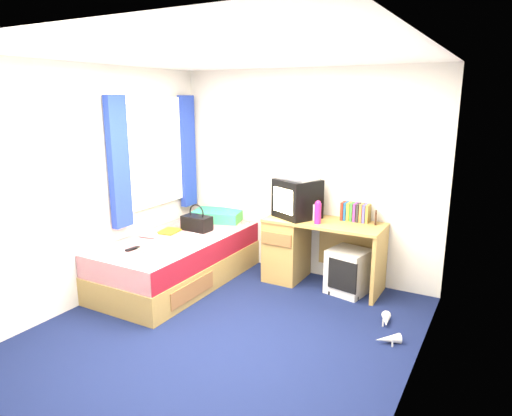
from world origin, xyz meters
The scene contains 20 objects.
ground centered at (0.00, 0.00, 0.00)m, with size 3.40×3.40×0.00m, color #0C1438.
room_shell centered at (0.00, 0.00, 1.45)m, with size 3.40×3.40×3.40m.
bed centered at (-1.10, 0.70, 0.27)m, with size 1.01×2.00×0.54m.
pillow centered at (-1.10, 1.51, 0.61)m, with size 0.60×0.38×0.13m, color teal.
desk centered at (0.10, 1.44, 0.41)m, with size 1.30×0.55×0.75m.
storage_cube centered at (0.69, 1.37, 0.24)m, with size 0.39×0.39×0.48m, color silver.
crt_tv centered at (0.04, 1.44, 0.97)m, with size 0.57×0.55×0.43m.
vcr centered at (0.04, 1.44, 1.22)m, with size 0.40×0.29×0.08m, color silver.
book_row centered at (0.67, 1.60, 0.85)m, with size 0.31×0.13×0.20m.
picture_frame centered at (0.89, 1.59, 0.82)m, with size 0.02×0.12×0.14m, color #311B10.
pink_water_bottle centered at (0.35, 1.29, 0.86)m, with size 0.07×0.07×0.23m, color #D01D78.
aerosol_can centered at (0.25, 1.41, 0.84)m, with size 0.05×0.05×0.18m, color silver.
handbag centered at (-1.07, 1.03, 0.63)m, with size 0.35×0.21×0.32m.
towel centered at (-0.80, 0.55, 0.58)m, with size 0.27×0.22×0.09m, color silver.
magazine centered at (-1.31, 0.82, 0.55)m, with size 0.21×0.28×0.01m, color yellow.
water_bottle centered at (-1.35, 0.51, 0.58)m, with size 0.07×0.07×0.20m, color white.
colour_swatch_fan centered at (-1.08, 0.14, 0.55)m, with size 0.22×0.06×0.01m, color gold.
remote_control centered at (-1.22, 0.12, 0.55)m, with size 0.05×0.16×0.02m, color black.
window_assembly centered at (-1.55, 0.90, 1.42)m, with size 0.11×1.42×1.40m.
white_heels centered at (1.29, 0.67, 0.04)m, with size 0.28×0.56×0.09m.
Camera 1 is at (2.09, -3.16, 2.07)m, focal length 32.00 mm.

